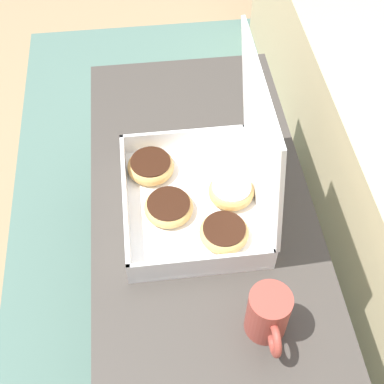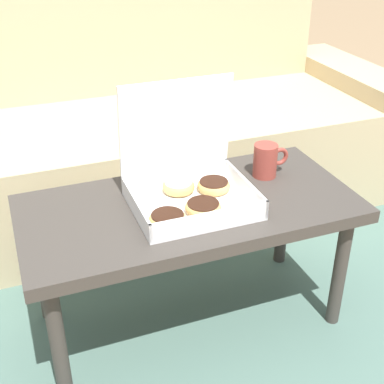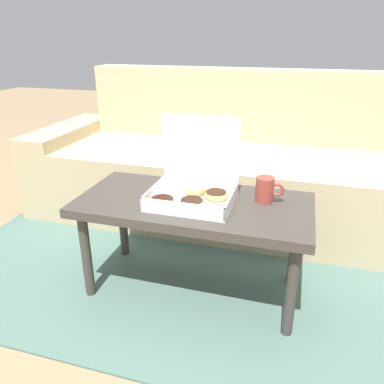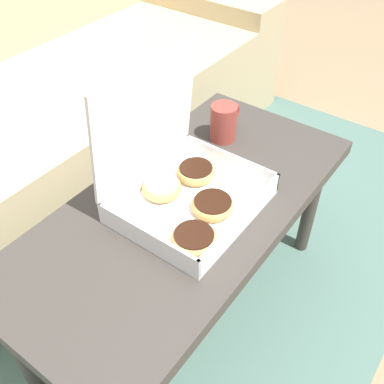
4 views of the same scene
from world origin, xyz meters
TOP-DOWN VIEW (x-y plane):
  - ground_plane at (0.00, 0.00)m, footprint 12.00×12.00m
  - area_rug at (0.00, 0.30)m, footprint 2.68×1.79m
  - coffee_table at (0.00, -0.03)m, footprint 1.01×0.48m
  - pastry_box at (-0.00, -0.03)m, footprint 0.35×0.30m
  - coffee_mug at (0.30, 0.05)m, footprint 0.12×0.08m

SIDE VIEW (x-z plane):
  - ground_plane at x=0.00m, z-range 0.00..0.00m
  - area_rug at x=0.00m, z-range 0.00..0.01m
  - coffee_table at x=0.00m, z-range 0.18..0.64m
  - coffee_mug at x=0.30m, z-range 0.46..0.57m
  - pastry_box at x=0.00m, z-range 0.35..0.70m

